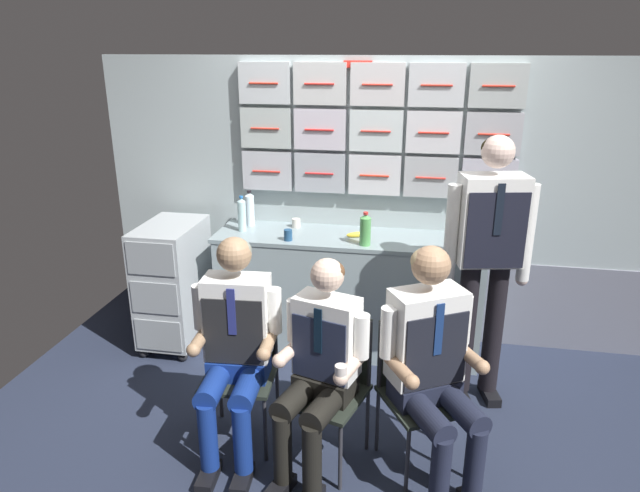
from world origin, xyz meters
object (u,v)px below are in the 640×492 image
at_px(folding_chair_right, 333,372).
at_px(crew_member_by_counter, 433,358).
at_px(crew_member_right, 320,363).
at_px(folding_chair_by_counter, 416,376).
at_px(service_trolley, 173,281).
at_px(folding_chair_left, 243,355).
at_px(coffee_cup_spare, 296,223).
at_px(crew_member_left, 235,340).
at_px(snack_banana, 358,234).
at_px(crew_member_standing, 488,249).
at_px(water_bottle_tall, 250,209).

distance_m(folding_chair_right, crew_member_by_counter, 0.58).
height_order(crew_member_right, folding_chair_by_counter, crew_member_right).
relative_size(service_trolley, folding_chair_left, 1.17).
relative_size(folding_chair_by_counter, crew_member_by_counter, 0.64).
distance_m(service_trolley, folding_chair_by_counter, 2.10).
height_order(crew_member_right, coffee_cup_spare, crew_member_right).
bearing_deg(crew_member_left, folding_chair_right, 6.71).
bearing_deg(service_trolley, coffee_cup_spare, 19.84).
bearing_deg(folding_chair_right, snack_banana, 90.73).
bearing_deg(service_trolley, folding_chair_by_counter, -27.91).
bearing_deg(folding_chair_left, snack_banana, 64.07).
height_order(crew_member_by_counter, snack_banana, crew_member_by_counter).
relative_size(service_trolley, crew_member_standing, 0.56).
bearing_deg(folding_chair_left, crew_member_left, -86.17).
bearing_deg(snack_banana, service_trolley, -173.08).
bearing_deg(crew_member_left, folding_chair_by_counter, 6.15).
bearing_deg(folding_chair_by_counter, folding_chair_left, 177.05).
xyz_separation_m(crew_member_by_counter, water_bottle_tall, (-1.40, 1.42, 0.32)).
distance_m(crew_member_left, snack_banana, 1.38).
relative_size(service_trolley, folding_chair_right, 1.17).
relative_size(folding_chair_left, crew_member_right, 0.69).
relative_size(crew_member_right, crew_member_by_counter, 0.94).
relative_size(folding_chair_left, crew_member_left, 0.66).
height_order(folding_chair_left, water_bottle_tall, water_bottle_tall).
relative_size(crew_member_left, coffee_cup_spare, 18.79).
distance_m(crew_member_by_counter, water_bottle_tall, 2.01).
xyz_separation_m(service_trolley, folding_chair_by_counter, (1.85, -0.98, -0.01)).
relative_size(crew_member_by_counter, coffee_cup_spare, 19.26).
xyz_separation_m(folding_chair_left, crew_member_left, (0.01, -0.16, 0.18)).
height_order(coffee_cup_spare, snack_banana, coffee_cup_spare).
distance_m(service_trolley, coffee_cup_spare, 1.04).
height_order(folding_chair_left, crew_member_right, crew_member_right).
xyz_separation_m(crew_member_by_counter, crew_member_standing, (0.31, 0.78, 0.34)).
bearing_deg(crew_member_right, service_trolley, 138.92).
bearing_deg(crew_member_right, snack_banana, 88.65).
xyz_separation_m(service_trolley, folding_chair_right, (1.40, -1.03, -0.01)).
bearing_deg(folding_chair_by_counter, crew_member_left, -173.85).
height_order(crew_member_right, crew_member_standing, crew_member_standing).
distance_m(crew_member_left, crew_member_right, 0.50).
bearing_deg(folding_chair_left, service_trolley, 132.51).
xyz_separation_m(folding_chair_right, coffee_cup_spare, (-0.51, 1.35, 0.43)).
bearing_deg(folding_chair_right, crew_member_standing, 39.18).
xyz_separation_m(water_bottle_tall, coffee_cup_spare, (0.36, 0.02, -0.10)).
distance_m(water_bottle_tall, coffee_cup_spare, 0.37).
xyz_separation_m(service_trolley, water_bottle_tall, (0.54, 0.30, 0.52)).
bearing_deg(service_trolley, crew_member_standing, -8.59).
distance_m(folding_chair_left, folding_chair_right, 0.56).
distance_m(folding_chair_by_counter, crew_member_by_counter, 0.26).
bearing_deg(snack_banana, crew_member_right, -91.35).
xyz_separation_m(crew_member_right, snack_banana, (0.03, 1.35, 0.27)).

